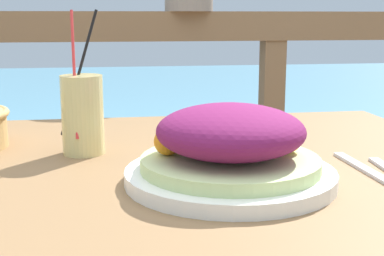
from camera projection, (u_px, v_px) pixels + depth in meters
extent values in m
cube|color=olive|center=(159.00, 192.00, 0.78)|extent=(1.12, 0.99, 0.04)
cube|color=brown|center=(131.00, 26.00, 1.64)|extent=(2.80, 0.08, 0.09)
cube|color=brown|center=(269.00, 174.00, 1.81)|extent=(0.07, 0.07, 0.90)
cube|color=#568EA8|center=(121.00, 116.00, 4.21)|extent=(12.00, 4.00, 0.41)
cylinder|color=white|center=(230.00, 176.00, 0.76)|extent=(0.30, 0.30, 0.02)
cylinder|color=#C6DB8E|center=(230.00, 163.00, 0.75)|extent=(0.25, 0.25, 0.02)
ellipsoid|color=#72194C|center=(231.00, 131.00, 0.74)|extent=(0.21, 0.21, 0.07)
sphere|color=orange|center=(288.00, 139.00, 0.77)|extent=(0.04, 0.04, 0.04)
sphere|color=orange|center=(168.00, 141.00, 0.76)|extent=(0.04, 0.04, 0.04)
cylinder|color=#DBCC7F|center=(83.00, 115.00, 0.91)|extent=(0.07, 0.07, 0.14)
cylinder|color=black|center=(79.00, 73.00, 0.90)|extent=(0.07, 0.03, 0.21)
cylinder|color=red|center=(74.00, 74.00, 0.89)|extent=(0.01, 0.07, 0.21)
cube|color=silver|center=(364.00, 169.00, 0.82)|extent=(0.02, 0.18, 0.00)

